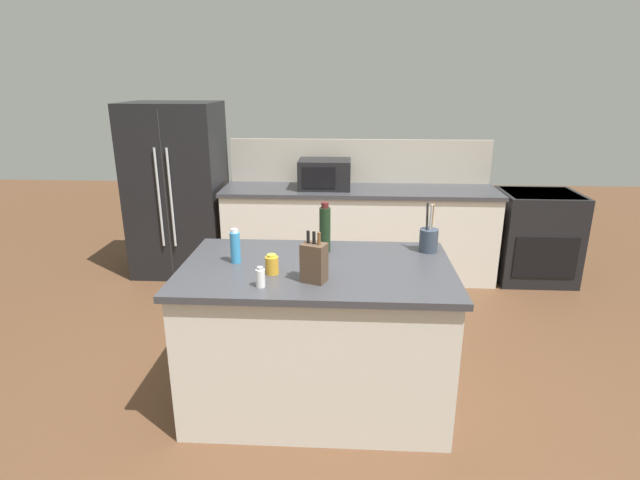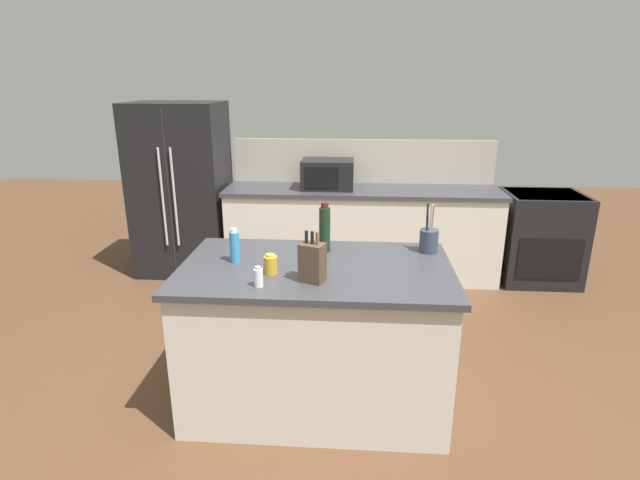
# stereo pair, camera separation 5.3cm
# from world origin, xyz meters

# --- Properties ---
(ground_plane) EXTENTS (14.00, 14.00, 0.00)m
(ground_plane) POSITION_xyz_m (0.00, 0.00, 0.00)
(ground_plane) COLOR brown
(back_counter_run) EXTENTS (2.80, 0.66, 0.94)m
(back_counter_run) POSITION_xyz_m (0.30, 2.20, 0.47)
(back_counter_run) COLOR beige
(back_counter_run) RESTS_ON ground_plane
(wall_backsplash) EXTENTS (2.76, 0.03, 0.46)m
(wall_backsplash) POSITION_xyz_m (0.30, 2.52, 1.17)
(wall_backsplash) COLOR #B2A899
(wall_backsplash) RESTS_ON back_counter_run
(kitchen_island) EXTENTS (1.64, 0.98, 0.94)m
(kitchen_island) POSITION_xyz_m (0.00, 0.00, 0.47)
(kitchen_island) COLOR beige
(kitchen_island) RESTS_ON ground_plane
(refrigerator) EXTENTS (0.93, 0.75, 1.79)m
(refrigerator) POSITION_xyz_m (-1.61, 2.25, 0.89)
(refrigerator) COLOR black
(refrigerator) RESTS_ON ground_plane
(range_oven) EXTENTS (0.76, 0.65, 0.92)m
(range_oven) POSITION_xyz_m (2.12, 2.20, 0.47)
(range_oven) COLOR black
(range_oven) RESTS_ON ground_plane
(microwave) EXTENTS (0.52, 0.39, 0.29)m
(microwave) POSITION_xyz_m (-0.06, 2.20, 1.09)
(microwave) COLOR black
(microwave) RESTS_ON back_counter_run
(knife_block) EXTENTS (0.16, 0.14, 0.29)m
(knife_block) POSITION_xyz_m (-0.00, -0.24, 1.05)
(knife_block) COLOR #4C3828
(knife_block) RESTS_ON kitchen_island
(utensil_crock) EXTENTS (0.12, 0.12, 0.32)m
(utensil_crock) POSITION_xyz_m (0.71, 0.31, 1.02)
(utensil_crock) COLOR #333D4C
(utensil_crock) RESTS_ON kitchen_island
(honey_jar) EXTENTS (0.08, 0.08, 0.12)m
(honey_jar) POSITION_xyz_m (-0.25, -0.14, 0.99)
(honey_jar) COLOR gold
(honey_jar) RESTS_ON kitchen_island
(wine_bottle) EXTENTS (0.07, 0.07, 0.33)m
(wine_bottle) POSITION_xyz_m (0.04, 0.27, 1.09)
(wine_bottle) COLOR black
(wine_bottle) RESTS_ON kitchen_island
(dish_soap_bottle) EXTENTS (0.06, 0.06, 0.21)m
(dish_soap_bottle) POSITION_xyz_m (-0.50, 0.03, 1.04)
(dish_soap_bottle) COLOR #3384BC
(dish_soap_bottle) RESTS_ON kitchen_island
(salt_shaker) EXTENTS (0.05, 0.05, 0.12)m
(salt_shaker) POSITION_xyz_m (-0.28, -0.33, 0.99)
(salt_shaker) COLOR silver
(salt_shaker) RESTS_ON kitchen_island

